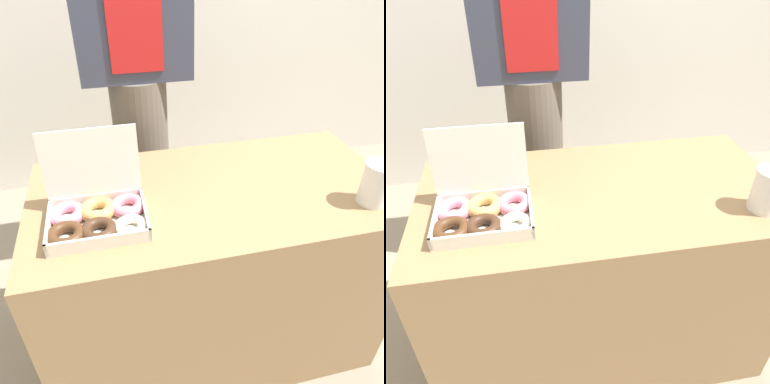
{
  "view_description": "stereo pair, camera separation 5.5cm",
  "coord_description": "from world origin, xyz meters",
  "views": [
    {
      "loc": [
        -0.31,
        -0.96,
        1.43
      ],
      "look_at": [
        -0.1,
        -0.09,
        0.82
      ],
      "focal_mm": 35.0,
      "sensor_mm": 36.0,
      "label": 1
    },
    {
      "loc": [
        -0.25,
        -0.97,
        1.43
      ],
      "look_at": [
        -0.1,
        -0.09,
        0.82
      ],
      "focal_mm": 35.0,
      "sensor_mm": 36.0,
      "label": 2
    }
  ],
  "objects": [
    {
      "name": "ground_plane",
      "position": [
        0.0,
        0.0,
        0.0
      ],
      "size": [
        14.0,
        14.0,
        0.0
      ],
      "primitive_type": "plane",
      "color": "gray"
    },
    {
      "name": "table",
      "position": [
        0.0,
        0.0,
        0.38
      ],
      "size": [
        1.19,
        0.61,
        0.75
      ],
      "color": "#99754C",
      "rests_on": "ground_plane"
    },
    {
      "name": "donut_box",
      "position": [
        -0.38,
        -0.09,
        0.79
      ],
      "size": [
        0.32,
        0.24,
        0.25
      ],
      "color": "silver",
      "rests_on": "table"
    },
    {
      "name": "coffee_cup",
      "position": [
        0.45,
        -0.18,
        0.82
      ],
      "size": [
        0.09,
        0.09,
        0.13
      ],
      "color": "white",
      "rests_on": "table"
    },
    {
      "name": "person_customer",
      "position": [
        -0.17,
        0.57,
        0.98
      ],
      "size": [
        0.43,
        0.24,
        1.8
      ],
      "color": "#665B51",
      "rests_on": "ground_plane"
    }
  ]
}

